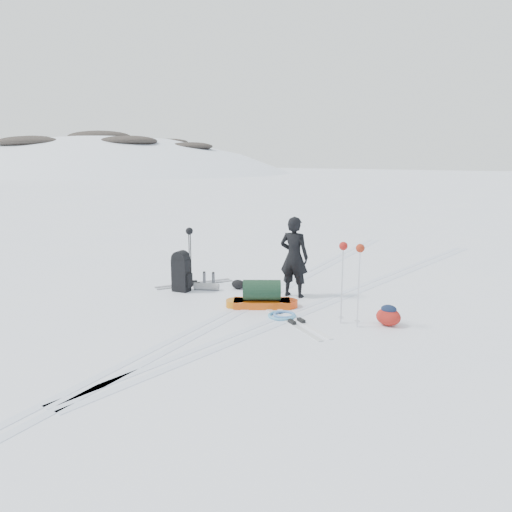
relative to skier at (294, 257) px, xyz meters
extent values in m
plane|color=white|center=(-0.47, -0.97, -0.86)|extent=(200.00, 200.00, 0.00)
ellipsoid|color=white|center=(-70.47, 54.03, -40.86)|extent=(143.00, 121.00, 93.50)
ellipsoid|color=black|center=(-70.47, 54.03, 5.49)|extent=(13.00, 10.00, 2.20)
ellipsoid|color=black|center=(-56.47, 48.03, 4.35)|extent=(10.40, 8.00, 1.76)
ellipsoid|color=black|center=(-83.47, 59.03, 4.54)|extent=(9.10, 7.00, 1.54)
ellipsoid|color=black|center=(-70.47, 40.03, 4.22)|extent=(11.70, 9.00, 1.98)
ellipsoid|color=black|center=(-61.47, 63.03, 4.59)|extent=(7.80, 6.00, 1.32)
ellipsoid|color=black|center=(-78.47, 46.03, 4.78)|extent=(9.88, 7.60, 1.67)
ellipsoid|color=black|center=(-50.47, 56.03, 3.59)|extent=(8.32, 6.40, 1.41)
ellipsoid|color=black|center=(-88.47, 50.03, 3.88)|extent=(7.80, 6.00, 1.32)
cube|color=silver|center=(-0.59, -0.97, -0.86)|extent=(1.40, 17.97, 0.01)
cube|color=silver|center=(-0.35, -0.97, -0.86)|extent=(1.40, 17.97, 0.01)
cube|color=silver|center=(0.81, 1.03, -0.86)|extent=(2.09, 13.88, 0.01)
cube|color=silver|center=(1.05, 1.03, -0.86)|extent=(2.09, 13.88, 0.01)
imported|color=black|center=(0.00, 0.00, 0.00)|extent=(0.67, 0.48, 1.73)
cube|color=#CE4B0C|center=(-0.16, -1.02, -0.79)|extent=(1.20, 0.99, 0.14)
cylinder|color=#F1430E|center=(0.27, -0.75, -0.79)|extent=(0.57, 0.57, 0.14)
cylinder|color=#C1660B|center=(-0.59, -1.30, -0.79)|extent=(0.57, 0.57, 0.14)
cylinder|color=black|center=(-0.16, -1.02, -0.52)|extent=(0.85, 0.75, 0.41)
cube|color=black|center=(-2.30, -1.00, -0.50)|extent=(0.40, 0.31, 0.72)
cylinder|color=black|center=(-2.30, -1.00, -0.12)|extent=(0.39, 0.30, 0.35)
cube|color=black|center=(-2.12, -0.95, -0.61)|extent=(0.11, 0.20, 0.31)
cylinder|color=gray|center=(-1.89, -0.62, -0.79)|extent=(0.58, 0.37, 0.15)
cylinder|color=black|center=(-2.46, -0.47, -0.23)|extent=(0.03, 0.03, 1.26)
cylinder|color=black|center=(-2.43, -0.55, -0.23)|extent=(0.03, 0.03, 1.26)
torus|color=black|center=(-2.46, -0.47, -0.76)|extent=(0.12, 0.12, 0.01)
torus|color=black|center=(-2.43, -0.55, -0.76)|extent=(0.12, 0.12, 0.01)
sphere|color=black|center=(-2.44, -0.52, 0.42)|extent=(0.17, 0.17, 0.17)
cylinder|color=#B7B9BF|center=(1.57, -1.08, -0.17)|extent=(0.02, 0.02, 1.40)
cylinder|color=silver|center=(1.89, -1.12, -0.17)|extent=(0.02, 0.02, 1.40)
torus|color=#A9AAB0|center=(1.57, -1.08, -0.76)|extent=(0.10, 0.10, 0.01)
torus|color=#B6B8BE|center=(1.89, -1.12, -0.76)|extent=(0.10, 0.10, 0.01)
sphere|color=maroon|center=(1.57, -1.08, 0.55)|extent=(0.15, 0.15, 0.15)
sphere|color=maroon|center=(1.89, -1.12, 0.55)|extent=(0.15, 0.15, 0.15)
cube|color=gray|center=(-2.37, -0.43, -0.86)|extent=(1.02, 1.63, 0.02)
cube|color=#93959B|center=(-2.52, -0.33, -0.86)|extent=(1.02, 1.63, 0.02)
cube|color=black|center=(-2.37, -0.43, -0.82)|extent=(0.16, 0.19, 0.05)
cube|color=black|center=(-2.52, -0.33, -0.82)|extent=(0.16, 0.19, 0.05)
cube|color=silver|center=(0.85, -1.61, -0.85)|extent=(1.69, 1.08, 0.02)
cube|color=silver|center=(0.95, -1.45, -0.85)|extent=(1.69, 1.08, 0.02)
cube|color=black|center=(0.85, -1.61, -0.82)|extent=(0.20, 0.16, 0.05)
cube|color=black|center=(0.95, -1.45, -0.82)|extent=(0.20, 0.16, 0.05)
torus|color=#509AC2|center=(0.50, -1.36, -0.84)|extent=(0.54, 0.54, 0.05)
torus|color=#5289C9|center=(0.52, -1.31, -0.82)|extent=(0.42, 0.42, 0.05)
ellipsoid|color=maroon|center=(2.32, -0.74, -0.71)|extent=(0.48, 0.38, 0.32)
ellipsoid|color=#101B31|center=(2.32, -0.74, -0.56)|extent=(0.30, 0.25, 0.15)
cylinder|color=slate|center=(-2.31, -0.18, -0.74)|extent=(0.07, 0.07, 0.25)
cylinder|color=#55585C|center=(-2.15, -0.03, -0.75)|extent=(0.07, 0.07, 0.23)
cylinder|color=black|center=(-2.31, -0.18, -0.59)|extent=(0.06, 0.06, 0.03)
cylinder|color=black|center=(-2.15, -0.03, -0.61)|extent=(0.06, 0.06, 0.03)
ellipsoid|color=black|center=(-1.34, -0.15, -0.76)|extent=(0.34, 0.26, 0.21)
camera|label=1|loc=(4.96, -9.12, 2.11)|focal=35.00mm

